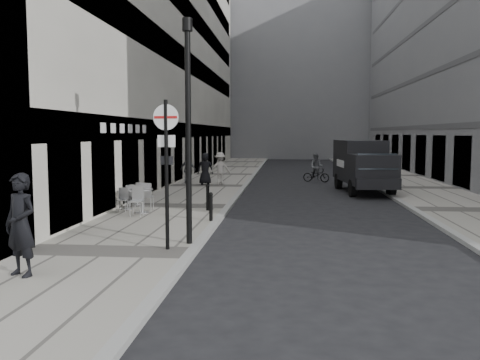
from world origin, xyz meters
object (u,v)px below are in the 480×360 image
(cyclist, at_px, (316,171))
(lamppost, at_px, (188,120))
(panel_van, at_px, (363,163))
(walking_man, at_px, (21,225))
(sign_post, at_px, (166,154))

(cyclist, bearing_deg, lamppost, -86.25)
(lamppost, xyz_separation_m, panel_van, (6.18, 12.96, -1.80))
(walking_man, height_order, panel_van, panel_van)
(walking_man, bearing_deg, sign_post, 70.17)
(sign_post, relative_size, lamppost, 0.64)
(sign_post, distance_m, lamppost, 1.14)
(cyclist, bearing_deg, sign_post, -86.94)
(sign_post, distance_m, cyclist, 19.34)
(sign_post, relative_size, cyclist, 2.10)
(walking_man, xyz_separation_m, sign_post, (2.31, 2.52, 1.28))
(sign_post, bearing_deg, lamppost, 64.17)
(sign_post, xyz_separation_m, panel_van, (6.58, 13.65, -0.97))
(walking_man, relative_size, panel_van, 0.36)
(panel_van, height_order, cyclist, panel_van)
(walking_man, relative_size, sign_post, 0.57)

